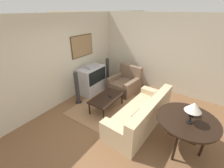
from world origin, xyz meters
The scene contains 14 objects.
ground_plane centered at (0.00, 0.00, 0.00)m, with size 12.00×12.00×0.00m, color brown.
wall_back centered at (0.01, 2.13, 1.35)m, with size 12.00×0.10×2.70m.
wall_right centered at (2.63, 0.00, 1.35)m, with size 0.06×12.00×2.70m.
area_rug centered at (0.53, 0.66, 0.01)m, with size 2.16×1.87×0.01m.
tv centered at (0.99, 1.74, 0.49)m, with size 0.98×0.56×1.05m.
couch centered at (0.37, -0.49, 0.29)m, with size 2.26×0.99×0.83m.
armchair centered at (1.73, 0.77, 0.29)m, with size 1.06×1.02×0.91m.
coffee_table centered at (0.40, 0.66, 0.39)m, with size 1.08×0.61×0.43m.
console_table centered at (0.17, -1.54, 0.73)m, with size 1.21×1.21×0.80m.
table_lamp centered at (0.07, -1.58, 1.16)m, with size 0.30×0.30×0.46m.
mantel_clock centered at (0.33, -1.59, 0.89)m, with size 0.13×0.10×0.20m.
remote centered at (0.49, 0.60, 0.44)m, with size 0.09×0.17×0.02m.
speaker_tower_left centered at (0.17, 1.64, 0.51)m, with size 0.22×0.22×1.08m.
speaker_tower_right centered at (1.82, 1.64, 0.51)m, with size 0.22×0.22×1.08m.
Camera 1 is at (-2.66, -1.60, 2.79)m, focal length 24.00 mm.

